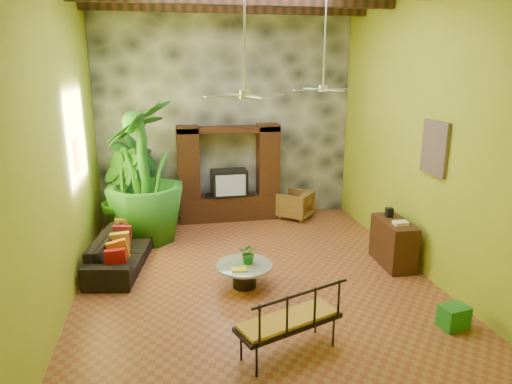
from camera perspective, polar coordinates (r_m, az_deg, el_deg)
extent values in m
plane|color=brown|center=(8.34, -0.34, -10.22)|extent=(7.00, 7.00, 0.00)
cube|color=#8DA425|center=(11.03, -3.77, 9.63)|extent=(6.00, 0.02, 5.00)
cube|color=#8DA425|center=(7.64, -23.19, 5.84)|extent=(0.02, 7.00, 5.00)
cube|color=#8DA425|center=(8.66, 19.70, 7.18)|extent=(0.02, 7.00, 5.00)
cube|color=#323439|center=(10.97, -3.73, 9.60)|extent=(5.98, 0.10, 4.98)
cube|color=#3B1E13|center=(10.15, -3.31, 22.04)|extent=(5.95, 0.16, 0.22)
cube|color=black|center=(11.12, -3.33, -1.90)|extent=(2.40, 0.50, 0.60)
cube|color=black|center=(10.79, -8.43, 2.91)|extent=(0.50, 0.48, 2.00)
cube|color=black|center=(11.03, 1.49, 3.34)|extent=(0.50, 0.48, 2.00)
cube|color=black|center=(10.71, -3.49, 7.85)|extent=(2.40, 0.48, 0.12)
cube|color=black|center=(10.93, -3.37, 1.17)|extent=(0.85, 0.52, 0.62)
cube|color=#8C99A8|center=(10.67, -3.17, 0.82)|extent=(0.70, 0.02, 0.50)
cylinder|color=silver|center=(7.10, -1.44, 19.38)|extent=(0.04, 0.04, 1.80)
cylinder|color=silver|center=(7.10, -1.39, 12.12)|extent=(0.18, 0.18, 0.12)
cube|color=silver|center=(7.26, 1.25, 12.03)|extent=(0.58, 0.26, 0.01)
cube|color=silver|center=(7.43, -2.57, 12.10)|extent=(0.26, 0.58, 0.01)
cube|color=silver|center=(6.96, -4.14, 11.85)|extent=(0.58, 0.26, 0.01)
cube|color=silver|center=(6.77, -0.09, 11.79)|extent=(0.26, 0.58, 0.01)
cylinder|color=silver|center=(9.10, 8.61, 18.36)|extent=(0.04, 0.04, 1.80)
cylinder|color=silver|center=(9.10, 8.38, 12.70)|extent=(0.18, 0.18, 0.12)
cube|color=silver|center=(9.31, 10.26, 12.55)|extent=(0.58, 0.26, 0.01)
cube|color=silver|center=(9.40, 7.12, 12.70)|extent=(0.26, 0.58, 0.01)
cube|color=silver|center=(8.90, 6.41, 12.58)|extent=(0.58, 0.26, 0.01)
cube|color=silver|center=(8.81, 9.72, 12.42)|extent=(0.26, 0.58, 0.01)
cube|color=yellow|center=(8.67, -21.34, 4.34)|extent=(0.06, 0.32, 0.55)
cube|color=navy|center=(8.16, 21.44, 5.13)|extent=(0.06, 0.70, 0.90)
imported|color=black|center=(8.86, -16.52, -7.13)|extent=(1.17, 2.22, 0.62)
imported|color=brown|center=(11.21, 4.93, -1.58)|extent=(1.03, 1.03, 0.68)
imported|color=#185E1D|center=(10.85, -14.59, 1.64)|extent=(1.39, 1.39, 2.23)
imported|color=#1E5616|center=(10.04, -16.55, -0.43)|extent=(1.16, 1.29, 1.95)
imported|color=#23681B|center=(9.75, -13.83, 2.40)|extent=(2.09, 2.09, 2.97)
cylinder|color=black|center=(7.84, -1.44, -10.51)|extent=(0.40, 0.40, 0.36)
cylinder|color=#B3BFB9|center=(7.76, -1.45, -9.18)|extent=(0.96, 0.96, 0.04)
imported|color=#1B671F|center=(7.72, -0.88, -7.64)|extent=(0.39, 0.36, 0.36)
cube|color=gold|center=(7.55, -2.12, -9.64)|extent=(0.26, 0.19, 0.03)
cube|color=black|center=(6.08, 4.12, -15.94)|extent=(1.48, 0.93, 0.06)
cube|color=#C2872A|center=(6.06, 4.12, -15.62)|extent=(1.40, 0.86, 0.06)
cube|color=black|center=(5.73, 4.85, -14.92)|extent=(1.33, 0.53, 0.54)
cube|color=black|center=(8.94, 16.79, -6.10)|extent=(0.53, 1.09, 0.86)
cube|color=#1F7624|center=(7.30, 23.48, -14.11)|extent=(0.43, 0.35, 0.33)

